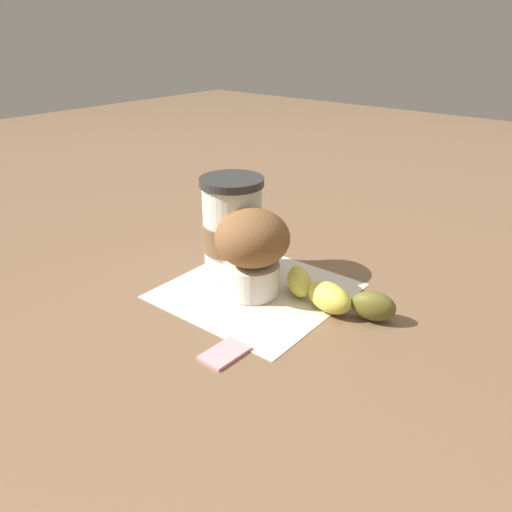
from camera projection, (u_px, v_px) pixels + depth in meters
The scene contains 6 objects.
ground_plane at pixel (256, 291), 0.64m from camera, with size 3.00×3.00×0.00m, color brown.
paper_napkin at pixel (256, 290), 0.64m from camera, with size 0.21×0.21×0.00m, color beige.
coffee_cup at pixel (233, 228), 0.66m from camera, with size 0.08×0.08×0.13m.
muffin at pixel (251, 248), 0.61m from camera, with size 0.09×0.09×0.11m.
banana at pixel (332, 295), 0.60m from camera, with size 0.16×0.06×0.04m.
sugar_packet at pixel (225, 352), 0.52m from camera, with size 0.05×0.03×0.01m, color pink.
Camera 1 is at (0.36, -0.43, 0.32)m, focal length 35.00 mm.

